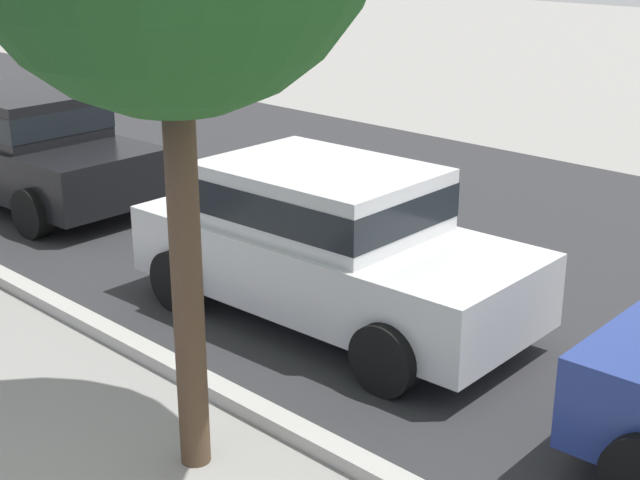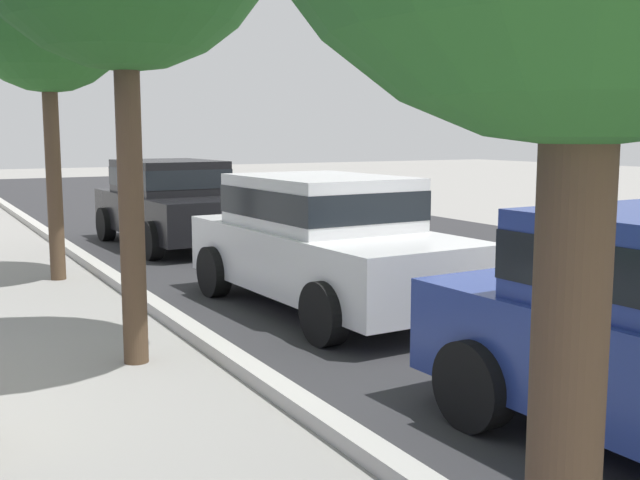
# 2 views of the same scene
# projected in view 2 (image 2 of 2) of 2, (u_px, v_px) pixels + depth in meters

# --- Properties ---
(street_surface) EXTENTS (60.00, 9.00, 0.01)m
(street_surface) POSITION_uv_depth(u_px,v_px,m) (556.00, 299.00, 9.61)
(street_surface) COLOR #2D2D30
(street_surface) RESTS_ON ground
(curb_stone) EXTENTS (60.00, 0.20, 0.12)m
(curb_stone) POSITION_uv_depth(u_px,v_px,m) (208.00, 342.00, 7.42)
(curb_stone) COLOR #B2AFA8
(curb_stone) RESTS_ON ground
(street_tree_near_bench) EXTENTS (2.35, 2.35, 4.95)m
(street_tree_near_bench) POSITION_uv_depth(u_px,v_px,m) (46.00, 6.00, 10.37)
(street_tree_near_bench) COLOR brown
(street_tree_near_bench) RESTS_ON ground
(parked_car_black) EXTENTS (4.17, 2.07, 1.56)m
(parked_car_black) POSITION_uv_depth(u_px,v_px,m) (171.00, 200.00, 14.03)
(parked_car_black) COLOR black
(parked_car_black) RESTS_ON ground
(parked_car_white) EXTENTS (4.17, 2.07, 1.56)m
(parked_car_white) POSITION_uv_depth(u_px,v_px,m) (324.00, 238.00, 9.00)
(parked_car_white) COLOR silver
(parked_car_white) RESTS_ON ground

